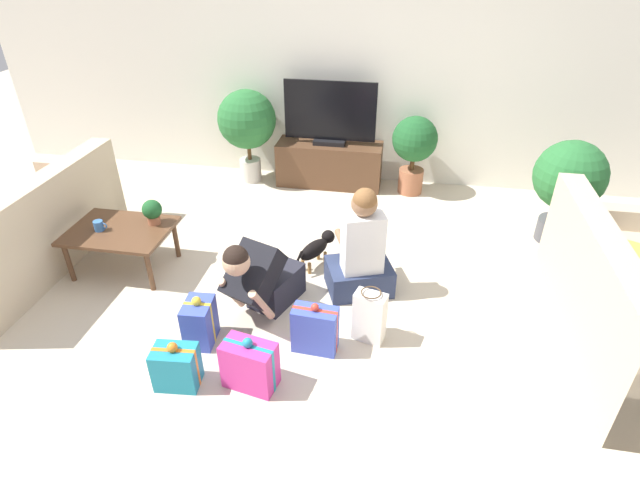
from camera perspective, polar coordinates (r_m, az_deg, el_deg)
name	(u,v)px	position (r m, az deg, el deg)	size (l,w,h in m)	color
ground_plane	(292,308)	(4.06, -3.20, -7.75)	(16.00, 16.00, 0.00)	beige
wall_back	(341,67)	(5.87, 2.46, 19.10)	(8.40, 0.06, 2.60)	white
sofa_left	(25,236)	(5.08, -30.67, 0.36)	(0.82, 2.06, 0.85)	#C6B293
sofa_right	(625,305)	(4.22, 31.49, -6.33)	(0.82, 2.06, 0.85)	#C6B293
coffee_table	(120,234)	(4.65, -21.87, 0.67)	(0.86, 0.64, 0.40)	brown
tv_console	(329,164)	(5.94, 1.09, 8.67)	(1.21, 0.41, 0.51)	brown
tv	(330,116)	(5.74, 1.14, 13.94)	(1.03, 0.20, 0.71)	black
potted_plant_corner_right	(569,181)	(5.15, 26.54, 6.10)	(0.65, 0.65, 1.01)	#4C4C51
potted_plant_back_right	(414,145)	(5.72, 10.71, 10.57)	(0.50, 0.50, 0.89)	#A36042
potted_plant_back_left	(247,122)	(5.94, -8.34, 13.17)	(0.67, 0.67, 1.09)	beige
person_kneeling	(261,278)	(3.85, -6.76, -4.32)	(0.56, 0.79, 0.75)	#23232D
person_sitting	(361,255)	(4.05, 4.69, -1.68)	(0.63, 0.59, 0.96)	#283351
dog	(317,247)	(4.46, -0.33, -0.82)	(0.30, 0.47, 0.27)	black
gift_box_a	(250,365)	(3.39, -8.03, -13.94)	(0.38, 0.26, 0.40)	#CC3389
gift_box_b	(200,322)	(3.76, -13.58, -9.11)	(0.22, 0.28, 0.40)	#3D51BC
gift_box_c	(315,329)	(3.60, -0.58, -10.17)	(0.33, 0.18, 0.41)	#3D51BC
gift_box_d	(176,367)	(3.51, -16.10, -13.74)	(0.30, 0.22, 0.36)	teal
gift_bag_a	(369,317)	(3.67, 5.68, -8.70)	(0.25, 0.18, 0.43)	white
mug	(99,226)	(4.65, -23.94, 1.50)	(0.12, 0.08, 0.09)	#386BAD
tabletop_plant	(152,211)	(4.56, -18.62, 3.17)	(0.17, 0.17, 0.22)	#A36042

